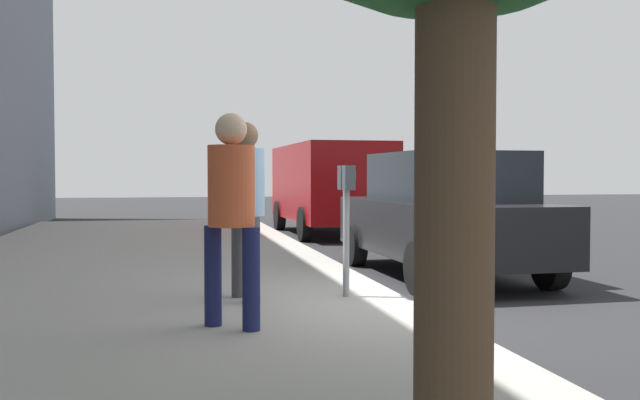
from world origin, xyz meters
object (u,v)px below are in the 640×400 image
Objects in this scene: parked_sedan_near at (443,214)px; parked_van_far at (329,183)px; pedestrian_at_meter at (245,194)px; pedestrian_bystander at (231,200)px; parking_meter at (346,202)px.

parked_van_far is (7.39, 0.00, 0.36)m from parked_sedan_near.
parked_sedan_near is 0.85× the size of parked_van_far.
pedestrian_bystander is at bearing -116.66° from pedestrian_at_meter.
pedestrian_at_meter is 9.99m from parked_van_far.
parked_sedan_near is (3.47, -3.31, -0.35)m from pedestrian_bystander.
parking_meter is at bearing -16.63° from pedestrian_at_meter.
parked_van_far is (10.86, -3.31, 0.01)m from pedestrian_bystander.
pedestrian_bystander is 0.41× the size of parked_sedan_near.
parked_sedan_near is 7.40m from parked_van_far.
pedestrian_at_meter is 3.74m from parked_sedan_near.
pedestrian_at_meter is at bearing 89.13° from parking_meter.
pedestrian_at_meter is at bearing 124.86° from parked_sedan_near.
parking_meter is 1.89m from pedestrian_bystander.
parking_meter is 2.92m from parked_sedan_near.
pedestrian_bystander is at bearing 136.35° from parked_sedan_near.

